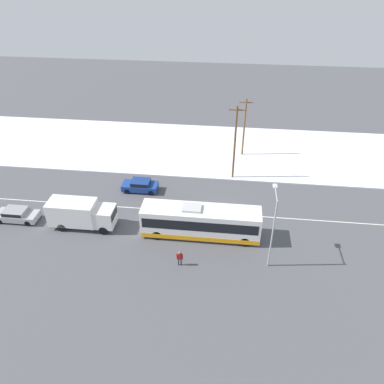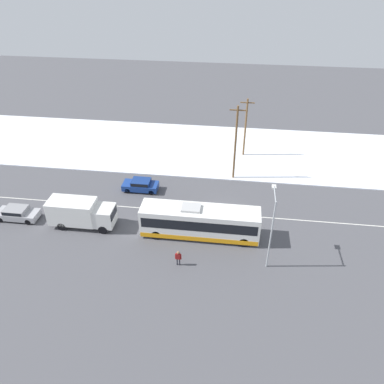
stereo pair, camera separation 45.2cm
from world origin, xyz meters
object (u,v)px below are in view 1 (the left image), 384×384
(box_truck, at_px, (81,213))
(pedestrian_at_stop, at_px, (180,257))
(utility_pole_snowlot, at_px, (244,127))
(parked_car_near_truck, at_px, (17,214))
(sedan_car, at_px, (140,185))
(streetlamp, at_px, (273,222))
(utility_pole_roadside, at_px, (235,142))
(city_bus, at_px, (201,222))

(box_truck, distance_m, pedestrian_at_stop, 11.48)
(pedestrian_at_stop, bearing_deg, utility_pole_snowlot, 75.86)
(parked_car_near_truck, height_order, pedestrian_at_stop, pedestrian_at_stop)
(sedan_car, relative_size, utility_pole_snowlot, 0.51)
(sedan_car, bearing_deg, pedestrian_at_stop, 118.56)
(utility_pole_snowlot, bearing_deg, sedan_car, -138.91)
(sedan_car, relative_size, streetlamp, 0.58)
(parked_car_near_truck, xyz_separation_m, pedestrian_at_stop, (17.63, -4.55, 0.24))
(parked_car_near_truck, relative_size, utility_pole_roadside, 0.47)
(streetlamp, bearing_deg, city_bus, 155.28)
(box_truck, height_order, sedan_car, box_truck)
(parked_car_near_truck, bearing_deg, utility_pole_snowlot, 36.49)
(city_bus, bearing_deg, pedestrian_at_stop, -108.20)
(city_bus, distance_m, parked_car_near_truck, 19.08)
(city_bus, relative_size, streetlamp, 1.62)
(streetlamp, bearing_deg, utility_pole_roadside, 103.95)
(parked_car_near_truck, height_order, utility_pole_roadside, utility_pole_roadside)
(city_bus, height_order, streetlamp, streetlamp)
(city_bus, bearing_deg, utility_pole_roadside, 75.55)
(city_bus, distance_m, utility_pole_roadside, 11.95)
(city_bus, height_order, utility_pole_snowlot, utility_pole_snowlot)
(parked_car_near_truck, distance_m, utility_pole_snowlot, 28.91)
(sedan_car, relative_size, pedestrian_at_stop, 2.55)
(city_bus, bearing_deg, utility_pole_snowlot, 76.90)
(utility_pole_roadside, bearing_deg, pedestrian_at_stop, -105.52)
(box_truck, distance_m, streetlamp, 18.86)
(utility_pole_snowlot, bearing_deg, city_bus, -103.10)
(sedan_car, bearing_deg, city_bus, 137.20)
(sedan_car, distance_m, parked_car_near_truck, 13.32)
(pedestrian_at_stop, height_order, utility_pole_roadside, utility_pole_roadside)
(box_truck, distance_m, sedan_car, 8.35)
(sedan_car, xyz_separation_m, streetlamp, (14.03, -10.03, 3.77))
(box_truck, relative_size, streetlamp, 0.93)
(streetlamp, xyz_separation_m, utility_pole_roadside, (-3.50, 14.09, 0.30))
(sedan_car, distance_m, utility_pole_snowlot, 15.85)
(city_bus, relative_size, utility_pole_roadside, 1.23)
(streetlamp, height_order, utility_pole_roadside, utility_pole_roadside)
(streetlamp, bearing_deg, pedestrian_at_stop, -169.74)
(box_truck, relative_size, pedestrian_at_stop, 4.13)
(parked_car_near_truck, relative_size, streetlamp, 0.61)
(box_truck, xyz_separation_m, sedan_car, (4.37, 7.06, -0.86))
(pedestrian_at_stop, relative_size, utility_pole_snowlot, 0.20)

